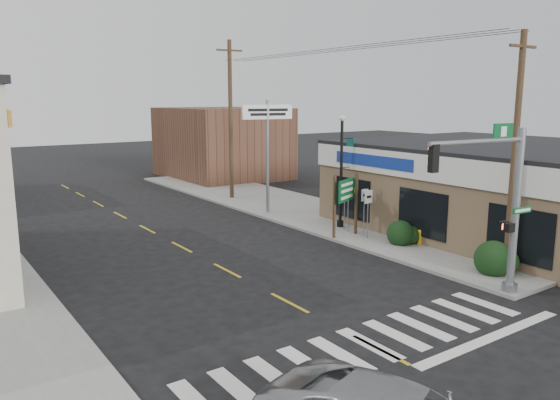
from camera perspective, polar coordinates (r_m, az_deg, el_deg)
ground at (r=14.78m, az=10.41°, el=-15.14°), size 140.00×140.00×0.00m
sidewalk_right at (r=29.69m, az=4.88°, el=-1.71°), size 6.00×38.00×0.13m
center_line at (r=20.75m, az=-5.57°, el=-7.34°), size 0.12×56.00×0.01m
crosswalk at (r=15.04m, az=9.29°, el=-14.63°), size 11.00×2.20×0.01m
thrift_store at (r=28.86m, az=22.49°, el=1.07°), size 12.00×14.00×4.00m
bldg_distant_right at (r=44.95m, az=-6.09°, el=5.98°), size 8.00×10.00×5.60m
traffic_signal_pole at (r=18.34m, az=22.47°, el=0.49°), size 4.34×0.36×5.50m
guide_sign at (r=24.98m, az=6.93°, el=0.36°), size 1.63×0.14×2.85m
fire_hydrant at (r=24.42m, az=14.40°, el=-3.68°), size 0.21×0.21×0.67m
ped_crossing_sign at (r=25.81m, az=7.19°, el=0.35°), size 0.95×0.07×2.44m
lamp_post at (r=26.62m, az=6.53°, el=3.87°), size 0.71×0.56×5.44m
dance_center_sign at (r=29.84m, az=-1.33°, el=7.63°), size 2.90×0.18×6.17m
bare_tree at (r=24.90m, az=15.68°, el=3.57°), size 2.14×2.14×4.28m
shrub_front at (r=21.25m, az=21.40°, el=-5.80°), size 1.37×1.37×1.03m
shrub_back at (r=24.32m, az=12.47°, el=-3.46°), size 1.18×1.18×0.89m
utility_pole_near at (r=20.85m, az=23.31°, el=4.58°), size 1.48×0.22×8.53m
utility_pole_far at (r=34.47m, az=-5.19°, el=8.48°), size 1.69×0.25×9.75m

